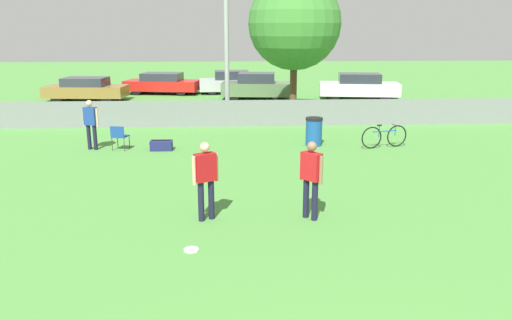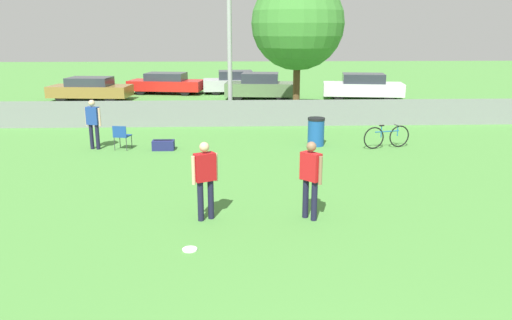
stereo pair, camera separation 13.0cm
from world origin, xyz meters
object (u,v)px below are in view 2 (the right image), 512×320
Objects in this scene: light_pole at (229,18)px; parked_car_white at (363,87)px; frisbee_disc at (190,249)px; parked_car_tan at (90,89)px; tree_near_pole at (298,23)px; bicycle_sideline at (387,137)px; gear_bag_sideline at (163,145)px; trash_bin at (316,132)px; parked_car_silver at (235,82)px; parked_car_olive at (260,86)px; spectator_in_blue at (93,121)px; player_defender_red at (205,175)px; folding_chair_sideline at (122,135)px; parked_car_red at (166,83)px; player_thrower_red at (311,175)px.

light_pole is 1.55× the size of parked_car_white.
frisbee_disc is 0.06× the size of parked_car_tan.
tree_near_pole is 7.91m from bicycle_sideline.
gear_bag_sideline is (-7.59, 0.01, -0.23)m from bicycle_sideline.
parked_car_white is (4.58, 11.77, 0.21)m from trash_bin.
parked_car_silver is at bearing 24.44° from parked_car_tan.
parked_car_silver is (-5.15, 15.01, 0.29)m from bicycle_sideline.
parked_car_olive is at bearing 102.98° from tree_near_pole.
parked_car_white is (9.81, 12.21, 0.54)m from gear_bag_sideline.
spectator_in_blue reaches higher than bicycle_sideline.
player_defender_red reaches higher than parked_car_olive.
tree_near_pole is 13.76m from player_defender_red.
parked_car_red is at bearing -75.99° from folding_chair_sideline.
parked_car_silver is (8.20, 2.86, 0.02)m from parked_car_tan.
player_defender_red is 1.02× the size of spectator_in_blue.
parked_car_red is at bearing 116.02° from trash_bin.
parked_car_silver is (3.83, 14.91, 0.17)m from folding_chair_sideline.
player_thrower_red reaches higher than folding_chair_sideline.
player_defender_red is 0.41× the size of parked_car_olive.
parked_car_silver is (4.31, 0.01, 0.03)m from parked_car_red.
parked_car_olive is at bearing -174.45° from parked_car_white.
folding_chair_sideline is at bearing -124.11° from parked_car_white.
parked_car_tan is 0.96× the size of parked_car_red.
parked_car_silver reaches higher than frisbee_disc.
parked_car_tan is at bearing -133.97° from parked_car_red.
gear_bag_sideline is 0.16× the size of parked_car_tan.
frisbee_disc is 21.36m from parked_car_tan.
parked_car_olive is at bearing -100.79° from folding_chair_sideline.
spectator_in_blue is 1.71× the size of trash_bin.
parked_car_tan is 4.83m from parked_car_red.
light_pole is at bearing -114.19° from spectator_in_blue.
player_defender_red is at bearing -94.54° from parked_car_silver.
folding_chair_sideline is 0.85× the size of trash_bin.
frisbee_disc is at bearing -100.59° from player_thrower_red.
bicycle_sideline reaches higher than frisbee_disc.
folding_chair_sideline is 12.81m from parked_car_tan.
bicycle_sideline is 13.08m from parked_car_olive.
trash_bin is at bearing 155.22° from bicycle_sideline.
parked_car_olive reaches higher than parked_car_silver.
bicycle_sideline is 0.37× the size of parked_car_tan.
parked_car_tan is at bearing 123.81° from bicycle_sideline.
bicycle_sideline is at bearing 109.22° from player_thrower_red.
parked_car_tan is at bearing 115.41° from gear_bag_sideline.
spectator_in_blue is at bearing -110.39° from parked_car_olive.
light_pole is at bearing -111.69° from folding_chair_sideline.
player_defender_red reaches higher than frisbee_disc.
spectator_in_blue is at bearing 164.77° from bicycle_sideline.
tree_near_pole reaches higher than player_thrower_red.
parked_car_silver is at bearing 142.47° from player_thrower_red.
player_defender_red is 1.73× the size of trash_bin.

